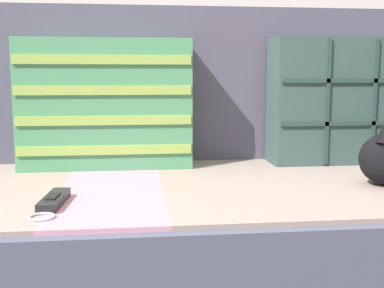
{
  "coord_description": "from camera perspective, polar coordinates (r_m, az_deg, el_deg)",
  "views": [
    {
      "loc": [
        -0.06,
        -1.04,
        0.66
      ],
      "look_at": [
        0.07,
        0.06,
        0.5
      ],
      "focal_mm": 45.0,
      "sensor_mm": 36.0,
      "label": 1
    }
  ],
  "objects": [
    {
      "name": "couch",
      "position": [
        1.26,
        -3.69,
        -13.35
      ],
      "size": [
        1.97,
        0.82,
        0.4
      ],
      "color": "brown",
      "rests_on": "ground_plane"
    },
    {
      "name": "throw_pillow_quilted",
      "position": [
        1.5,
        17.25,
        4.88
      ],
      "size": [
        0.42,
        0.14,
        0.37
      ],
      "color": "#38514C",
      "rests_on": "couch"
    },
    {
      "name": "throw_pillow_striped",
      "position": [
        1.38,
        -10.19,
        4.69
      ],
      "size": [
        0.48,
        0.14,
        0.36
      ],
      "color": "#4C9366",
      "rests_on": "couch"
    },
    {
      "name": "game_remote_near",
      "position": [
        1.0,
        -16.12,
        -6.53
      ],
      "size": [
        0.06,
        0.2,
        0.02
      ],
      "color": "black",
      "rests_on": "couch"
    },
    {
      "name": "sofa_backrest",
      "position": [
        1.52,
        -4.51,
        7.05
      ],
      "size": [
        1.93,
        0.14,
        0.46
      ],
      "color": "#514C60",
      "rests_on": "couch"
    }
  ]
}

